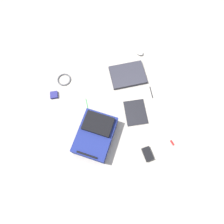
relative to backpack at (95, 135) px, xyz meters
name	(u,v)px	position (x,y,z in m)	size (l,w,h in m)	color
ground_plane	(114,108)	(0.27, 0.20, -0.07)	(3.76, 3.76, 0.00)	gray
backpack	(95,135)	(0.00, 0.00, 0.00)	(0.50, 0.51, 0.16)	navy
laptop	(128,75)	(0.55, 0.47, -0.06)	(0.40, 0.33, 0.03)	#24242C
book_red	(135,112)	(0.44, 0.07, -0.07)	(0.26, 0.30, 0.01)	silver
computer_mouse	(139,52)	(0.78, 0.68, -0.05)	(0.07, 0.10, 0.04)	silver
cable_coil	(64,80)	(-0.08, 0.69, -0.06)	(0.14, 0.14, 0.01)	#4C4C51
power_brick	(148,154)	(0.37, -0.34, -0.05)	(0.07, 0.12, 0.03)	black
pen_black	(152,93)	(0.69, 0.19, -0.07)	(0.01, 0.01, 0.13)	black
pen_blue	(87,105)	(0.04, 0.33, -0.07)	(0.01, 0.01, 0.14)	#198C33
earbud_pouch	(54,95)	(-0.23, 0.56, -0.06)	(0.07, 0.07, 0.03)	navy
usb_stick	(172,143)	(0.63, -0.34, -0.07)	(0.02, 0.05, 0.01)	#B21919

